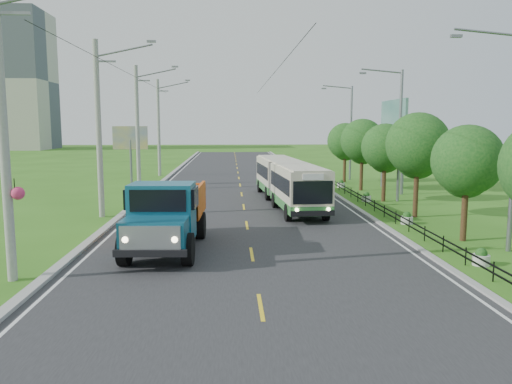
{
  "coord_description": "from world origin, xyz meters",
  "views": [
    {
      "loc": [
        -0.86,
        -19.88,
        5.24
      ],
      "look_at": [
        0.44,
        5.16,
        1.9
      ],
      "focal_mm": 35.0,
      "sensor_mm": 36.0,
      "label": 1
    }
  ],
  "objects": [
    {
      "name": "planter_far",
      "position": [
        8.6,
        22.0,
        0.29
      ],
      "size": [
        0.64,
        0.64,
        0.67
      ],
      "color": "silver",
      "rests_on": "ground"
    },
    {
      "name": "pole_nearest",
      "position": [
        -8.24,
        -3.0,
        4.94
      ],
      "size": [
        3.51,
        0.44,
        10.0
      ],
      "color": "gray",
      "rests_on": "ground"
    },
    {
      "name": "tree_fourth",
      "position": [
        9.86,
        14.14,
        3.59
      ],
      "size": [
        3.24,
        3.31,
        5.4
      ],
      "color": "#382314",
      "rests_on": "ground"
    },
    {
      "name": "billboard_left",
      "position": [
        -9.5,
        24.0,
        3.87
      ],
      "size": [
        3.0,
        0.2,
        5.2
      ],
      "color": "slate",
      "rests_on": "ground"
    },
    {
      "name": "bus",
      "position": [
        2.96,
        13.08,
        1.7
      ],
      "size": [
        3.36,
        14.77,
        2.83
      ],
      "rotation": [
        0.0,
        0.0,
        0.07
      ],
      "color": "#317B36",
      "rests_on": "ground"
    },
    {
      "name": "pole_near",
      "position": [
        -8.26,
        9.0,
        5.09
      ],
      "size": [
        3.51,
        0.32,
        10.0
      ],
      "color": "gray",
      "rests_on": "ground"
    },
    {
      "name": "streetlight_far",
      "position": [
        10.64,
        28.0,
        4.9
      ],
      "size": [
        3.02,
        0.2,
        9.07
      ],
      "color": "slate",
      "rests_on": "ground"
    },
    {
      "name": "billboard_right",
      "position": [
        12.3,
        20.0,
        5.34
      ],
      "size": [
        0.24,
        6.0,
        7.3
      ],
      "color": "slate",
      "rests_on": "ground"
    },
    {
      "name": "curb_left",
      "position": [
        -7.2,
        20.0,
        0.07
      ],
      "size": [
        0.4,
        120.0,
        0.15
      ],
      "primitive_type": "cube",
      "color": "#9E9E99",
      "rests_on": "ground"
    },
    {
      "name": "tree_third",
      "position": [
        9.86,
        8.14,
        3.99
      ],
      "size": [
        3.6,
        3.62,
        6.0
      ],
      "color": "#382314",
      "rests_on": "ground"
    },
    {
      "name": "tree_back",
      "position": [
        9.86,
        26.14,
        3.65
      ],
      "size": [
        3.3,
        3.36,
        5.5
      ],
      "color": "#382314",
      "rests_on": "ground"
    },
    {
      "name": "tree_fifth",
      "position": [
        9.86,
        20.14,
        3.85
      ],
      "size": [
        3.48,
        3.52,
        5.8
      ],
      "color": "#382314",
      "rests_on": "ground"
    },
    {
      "name": "edge_line_right",
      "position": [
        6.65,
        20.0,
        0.02
      ],
      "size": [
        0.12,
        120.0,
        0.0
      ],
      "primitive_type": "cube",
      "color": "silver",
      "rests_on": "road"
    },
    {
      "name": "edge_line_left",
      "position": [
        -6.65,
        20.0,
        0.02
      ],
      "size": [
        0.12,
        120.0,
        0.0
      ],
      "primitive_type": "cube",
      "color": "silver",
      "rests_on": "road"
    },
    {
      "name": "planter_mid",
      "position": [
        8.6,
        14.0,
        0.29
      ],
      "size": [
        0.64,
        0.64,
        0.67
      ],
      "color": "silver",
      "rests_on": "ground"
    },
    {
      "name": "ground",
      "position": [
        0.0,
        0.0,
        0.0
      ],
      "size": [
        240.0,
        240.0,
        0.0
      ],
      "primitive_type": "plane",
      "color": "#316718",
      "rests_on": "ground"
    },
    {
      "name": "centre_dash",
      "position": [
        0.0,
        0.0,
        0.02
      ],
      "size": [
        0.12,
        2.2,
        0.0
      ],
      "primitive_type": "cube",
      "color": "yellow",
      "rests_on": "road"
    },
    {
      "name": "curb_right",
      "position": [
        7.15,
        20.0,
        0.05
      ],
      "size": [
        0.3,
        120.0,
        0.1
      ],
      "primitive_type": "cube",
      "color": "#9E9E99",
      "rests_on": "ground"
    },
    {
      "name": "planter_front",
      "position": [
        8.6,
        -2.0,
        0.29
      ],
      "size": [
        0.64,
        0.64,
        0.67
      ],
      "color": "silver",
      "rests_on": "ground"
    },
    {
      "name": "streetlight_near",
      "position": [
        10.64,
        0.0,
        4.9
      ],
      "size": [
        3.02,
        0.2,
        9.07
      ],
      "color": "slate",
      "rests_on": "ground"
    },
    {
      "name": "dump_truck",
      "position": [
        -3.55,
        1.01,
        1.67
      ],
      "size": [
        3.05,
        7.16,
        2.96
      ],
      "rotation": [
        0.0,
        0.0,
        -0.05
      ],
      "color": "#135772",
      "rests_on": "ground"
    },
    {
      "name": "pole_far",
      "position": [
        -8.26,
        33.0,
        5.09
      ],
      "size": [
        3.51,
        0.32,
        10.0
      ],
      "color": "gray",
      "rests_on": "ground"
    },
    {
      "name": "road",
      "position": [
        0.0,
        20.0,
        0.01
      ],
      "size": [
        14.0,
        120.0,
        0.02
      ],
      "primitive_type": "cube",
      "color": "#28282B",
      "rests_on": "ground"
    },
    {
      "name": "tree_second",
      "position": [
        9.86,
        2.14,
        3.52
      ],
      "size": [
        3.18,
        3.26,
        5.3
      ],
      "color": "#382314",
      "rests_on": "ground"
    },
    {
      "name": "pole_mid",
      "position": [
        -8.26,
        21.0,
        5.09
      ],
      "size": [
        3.51,
        0.32,
        10.0
      ],
      "color": "gray",
      "rests_on": "ground"
    },
    {
      "name": "planter_near",
      "position": [
        8.6,
        6.0,
        0.29
      ],
      "size": [
        0.64,
        0.64,
        0.67
      ],
      "color": "silver",
      "rests_on": "ground"
    },
    {
      "name": "railing_right",
      "position": [
        8.0,
        14.0,
        0.3
      ],
      "size": [
        0.04,
        40.0,
        0.6
      ],
      "primitive_type": "cube",
      "color": "black",
      "rests_on": "ground"
    },
    {
      "name": "streetlight_mid",
      "position": [
        10.64,
        14.0,
        4.9
      ],
      "size": [
        3.02,
        0.2,
        9.07
      ],
      "color": "slate",
      "rests_on": "ground"
    }
  ]
}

